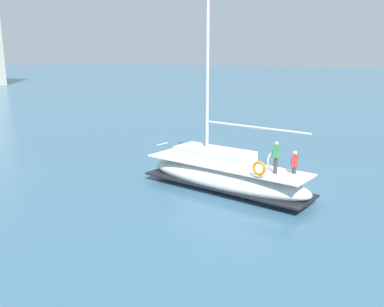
# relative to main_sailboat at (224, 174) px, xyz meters

# --- Properties ---
(ground_plane) EXTENTS (400.00, 400.00, 0.00)m
(ground_plane) POSITION_rel_main_sailboat_xyz_m (1.34, -1.76, -0.91)
(ground_plane) COLOR #38607A
(main_sailboat) EXTENTS (3.86, 9.86, 12.95)m
(main_sailboat) POSITION_rel_main_sailboat_xyz_m (0.00, 0.00, 0.00)
(main_sailboat) COLOR silver
(main_sailboat) RESTS_ON ground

